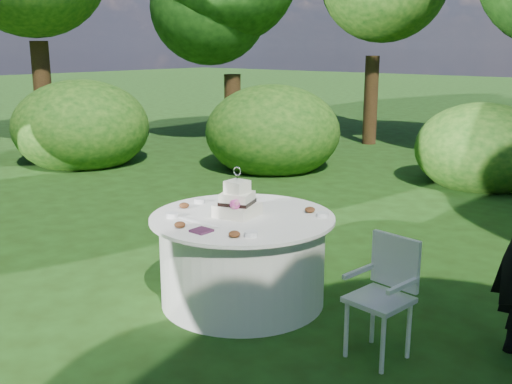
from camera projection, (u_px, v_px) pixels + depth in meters
ground at (243, 301)px, 5.22m from camera, size 80.00×80.00×0.00m
napkins at (202, 231)px, 4.60m from camera, size 0.14×0.14×0.02m
feather_plume at (198, 222)px, 4.84m from camera, size 0.48×0.07×0.01m
table at (243, 259)px, 5.13m from camera, size 1.56×1.56×0.77m
cake at (237, 203)px, 5.01m from camera, size 0.35×0.35×0.43m
chair at (386, 287)px, 4.20m from camera, size 0.44×0.43×0.87m
votives at (238, 212)px, 5.09m from camera, size 1.22×0.93×0.04m
petal_cups at (228, 218)px, 4.89m from camera, size 1.02×1.11×0.05m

